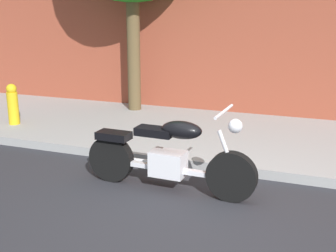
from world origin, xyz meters
TOP-DOWN VIEW (x-y plane):
  - ground_plane at (0.00, 0.00)m, footprint 60.00×60.00m
  - sidewalk at (0.00, 2.90)m, footprint 22.15×3.19m
  - motorcycle at (-0.51, 0.53)m, footprint 2.27×0.70m
  - fire_hydrant at (-4.19, 2.09)m, footprint 0.20×0.20m

SIDE VIEW (x-z plane):
  - ground_plane at x=0.00m, z-range 0.00..0.00m
  - sidewalk at x=0.00m, z-range 0.00..0.14m
  - motorcycle at x=-0.51m, z-range -0.11..1.01m
  - fire_hydrant at x=-4.19m, z-range 0.00..0.91m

